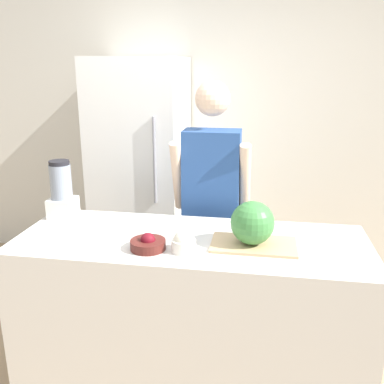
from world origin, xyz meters
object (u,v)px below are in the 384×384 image
at_px(bowl_cherries, 148,244).
at_px(bowl_cream, 184,242).
at_px(watermelon, 252,223).
at_px(refrigerator, 141,172).
at_px(blender, 62,192).
at_px(person, 211,206).

xyz_separation_m(bowl_cherries, bowl_cream, (0.18, 0.00, 0.02)).
bearing_deg(watermelon, refrigerator, 126.13).
height_order(watermelon, bowl_cream, watermelon).
bearing_deg(bowl_cream, refrigerator, 113.56).
relative_size(refrigerator, watermelon, 8.28).
bearing_deg(refrigerator, bowl_cream, -66.44).
bearing_deg(watermelon, bowl_cherries, -166.15).
relative_size(watermelon, blender, 0.63).
bearing_deg(blender, refrigerator, 80.11).
distance_m(bowl_cream, blender, 0.90).
bearing_deg(bowl_cherries, refrigerator, 107.20).
distance_m(refrigerator, bowl_cherries, 1.51).
bearing_deg(bowl_cherries, bowl_cream, 0.21).
bearing_deg(bowl_cream, person, 86.46).
relative_size(refrigerator, bowl_cream, 15.27).
height_order(refrigerator, blender, refrigerator).
height_order(person, bowl_cream, person).
bearing_deg(bowl_cream, blender, 155.30).
bearing_deg(blender, person, 23.59).
distance_m(watermelon, bowl_cherries, 0.54).
bearing_deg(refrigerator, blender, -99.89).
xyz_separation_m(person, watermelon, (0.28, -0.62, 0.13)).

